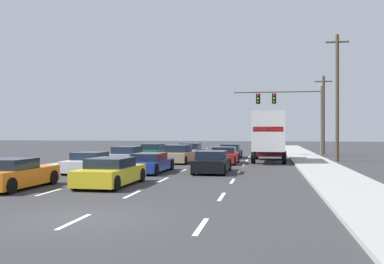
{
  "coord_description": "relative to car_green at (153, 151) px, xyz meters",
  "views": [
    {
      "loc": [
        5.02,
        -11.11,
        2.39
      ],
      "look_at": [
        -0.26,
        19.27,
        2.35
      ],
      "focal_mm": 40.35,
      "sensor_mm": 36.0,
      "label": 1
    }
  ],
  "objects": [
    {
      "name": "car_gray",
      "position": [
        3.28,
        0.76,
        0.02
      ],
      "size": [
        2.05,
        4.26,
        1.32
      ],
      "color": "slate",
      "rests_on": "ground_plane"
    },
    {
      "name": "car_blue",
      "position": [
        3.44,
        -13.58,
        -0.04
      ],
      "size": [
        1.93,
        4.71,
        1.13
      ],
      "color": "#1E389E",
      "rests_on": "ground_plane"
    },
    {
      "name": "sidewalk_left",
      "position": [
        -3.33,
        -6.75,
        -0.5
      ],
      "size": [
        2.98,
        80.0,
        0.14
      ],
      "primitive_type": "cube",
      "color": "#9E9E99",
      "rests_on": "ground_plane"
    },
    {
      "name": "car_white",
      "position": [
        0.05,
        -14.34,
        -0.02
      ],
      "size": [
        1.98,
        4.09,
        1.19
      ],
      "color": "white",
      "rests_on": "ground_plane"
    },
    {
      "name": "box_truck",
      "position": [
        10.32,
        -3.62,
        1.57
      ],
      "size": [
        2.7,
        7.76,
        3.85
      ],
      "color": "white",
      "rests_on": "ground_plane"
    },
    {
      "name": "car_orange",
      "position": [
        -0.24,
        -21.43,
        0.01
      ],
      "size": [
        1.95,
        4.28,
        1.26
      ],
      "color": "orange",
      "rests_on": "ground_plane"
    },
    {
      "name": "utility_pole_far",
      "position": [
        16.04,
        9.3,
        3.69
      ],
      "size": [
        1.8,
        0.28,
        8.26
      ],
      "color": "brown",
      "rests_on": "ground_plane"
    },
    {
      "name": "utility_pole_mid",
      "position": [
        15.71,
        -1.84,
        4.65
      ],
      "size": [
        1.8,
        0.28,
        10.16
      ],
      "color": "brown",
      "rests_on": "ground_plane"
    },
    {
      "name": "car_tan",
      "position": [
        3.59,
        -5.88,
        0.05
      ],
      "size": [
        2.09,
        4.65,
        1.37
      ],
      "color": "tan",
      "rests_on": "ground_plane"
    },
    {
      "name": "lane_markings",
      "position": [
        5.11,
        -2.17,
        -0.57
      ],
      "size": [
        6.94,
        62.0,
        0.01
      ],
      "color": "silver",
      "rests_on": "ground_plane"
    },
    {
      "name": "ground_plane",
      "position": [
        5.11,
        -1.75,
        -0.57
      ],
      "size": [
        140.0,
        140.0,
        0.0
      ],
      "primitive_type": "plane",
      "color": "#333335"
    },
    {
      "name": "car_red",
      "position": [
        7.03,
        -5.9,
        -0.01
      ],
      "size": [
        2.02,
        4.35,
        1.24
      ],
      "color": "red",
      "rests_on": "ground_plane"
    },
    {
      "name": "car_silver",
      "position": [
        -0.11,
        -7.09,
        0.02
      ],
      "size": [
        2.15,
        4.63,
        1.27
      ],
      "color": "#B7BABF",
      "rests_on": "ground_plane"
    },
    {
      "name": "car_black",
      "position": [
        7.02,
        -13.1,
        0.01
      ],
      "size": [
        1.92,
        4.38,
        1.27
      ],
      "color": "black",
      "rests_on": "ground_plane"
    },
    {
      "name": "traffic_signal_mast",
      "position": [
        11.8,
        4.51,
        4.45
      ],
      "size": [
        8.4,
        0.69,
        6.72
      ],
      "color": "#595B56",
      "rests_on": "ground_plane"
    },
    {
      "name": "car_navy",
      "position": [
        6.93,
        0.85,
        -0.01
      ],
      "size": [
        1.92,
        4.05,
        1.24
      ],
      "color": "#141E4C",
      "rests_on": "ground_plane"
    },
    {
      "name": "car_green",
      "position": [
        0.0,
        0.0,
        0.0
      ],
      "size": [
        2.1,
        4.47,
        1.27
      ],
      "color": "#196B38",
      "rests_on": "ground_plane"
    },
    {
      "name": "sidewalk_right",
      "position": [
        13.56,
        -6.75,
        -0.5
      ],
      "size": [
        2.98,
        80.0,
        0.14
      ],
      "primitive_type": "cube",
      "color": "#9E9E99",
      "rests_on": "ground_plane"
    },
    {
      "name": "car_yellow",
      "position": [
        3.36,
        -19.78,
        0.0
      ],
      "size": [
        2.02,
        4.5,
        1.23
      ],
      "color": "yellow",
      "rests_on": "ground_plane"
    }
  ]
}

